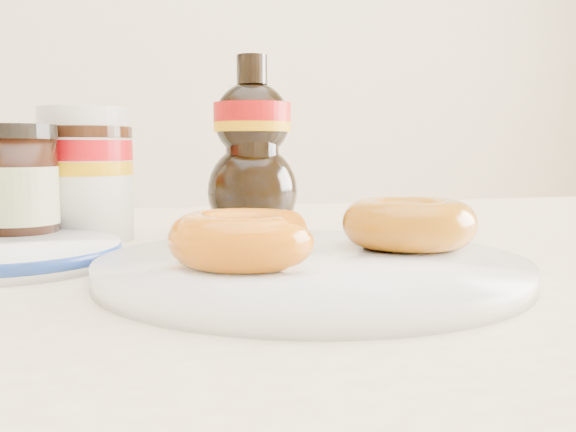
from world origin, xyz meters
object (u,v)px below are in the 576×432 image
object	(u,v)px
dark_jar	(18,190)
donut_bitten	(244,239)
nutella_jar	(85,169)
donut_whole	(409,223)
plate	(311,267)
dining_table	(318,362)
syrup_bottle	(252,146)
blue_rim_saucer	(7,253)

from	to	relation	value
dark_jar	donut_bitten	bearing A→B (deg)	-52.32
nutella_jar	donut_whole	bearing A→B (deg)	-42.62
dark_jar	plate	bearing A→B (deg)	-42.12
donut_bitten	dark_jar	bearing A→B (deg)	110.75
dining_table	nutella_jar	distance (m)	0.27
dining_table	plate	world-z (taller)	plate
syrup_bottle	blue_rim_saucer	bearing A→B (deg)	-151.50
nutella_jar	syrup_bottle	xyz separation A→B (m)	(0.15, -0.00, 0.02)
dark_jar	blue_rim_saucer	xyz separation A→B (m)	(-0.00, -0.06, -0.04)
donut_whole	donut_bitten	bearing A→B (deg)	-165.19
blue_rim_saucer	donut_whole	bearing A→B (deg)	-17.56
plate	nutella_jar	distance (m)	0.27
plate	donut_whole	distance (m)	0.09
donut_bitten	syrup_bottle	size ratio (longest dim) A/B	0.53
plate	syrup_bottle	bearing A→B (deg)	85.38
donut_bitten	dark_jar	world-z (taller)	dark_jar
dining_table	dark_jar	xyz separation A→B (m)	(-0.22, 0.09, 0.13)
syrup_bottle	dining_table	bearing A→B (deg)	-84.10
plate	syrup_bottle	size ratio (longest dim) A/B	1.59
donut_whole	nutella_jar	size ratio (longest dim) A/B	0.79
dark_jar	blue_rim_saucer	distance (m)	0.08
plate	donut_whole	size ratio (longest dim) A/B	2.90
donut_bitten	syrup_bottle	bearing A→B (deg)	57.48
donut_bitten	syrup_bottle	distance (m)	0.25
dark_jar	syrup_bottle	bearing A→B (deg)	13.71
plate	blue_rim_saucer	world-z (taller)	blue_rim_saucer
donut_whole	blue_rim_saucer	distance (m)	0.29
dark_jar	dining_table	bearing A→B (deg)	-23.20
syrup_bottle	blue_rim_saucer	world-z (taller)	syrup_bottle
dining_table	donut_bitten	bearing A→B (deg)	-132.29
plate	donut_bitten	distance (m)	0.05
donut_bitten	donut_whole	distance (m)	0.13
nutella_jar	syrup_bottle	distance (m)	0.16
dining_table	donut_bitten	size ratio (longest dim) A/B	15.55
blue_rim_saucer	plate	bearing A→B (deg)	-29.29
donut_whole	blue_rim_saucer	size ratio (longest dim) A/B	0.59
donut_bitten	donut_whole	world-z (taller)	donut_whole
dining_table	nutella_jar	size ratio (longest dim) A/B	11.80
donut_whole	dark_jar	size ratio (longest dim) A/B	0.93
syrup_bottle	blue_rim_saucer	size ratio (longest dim) A/B	1.07
syrup_bottle	blue_rim_saucer	distance (m)	0.25
donut_bitten	blue_rim_saucer	size ratio (longest dim) A/B	0.57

